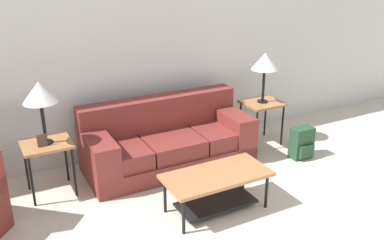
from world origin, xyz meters
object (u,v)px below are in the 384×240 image
table_lamp_right (265,62)px  backpack (302,143)px  coffee_table (216,183)px  side_table_right (262,107)px  side_table_left (47,149)px  table_lamp_left (40,93)px  couch (168,142)px

table_lamp_right → backpack: 1.15m
coffee_table → table_lamp_right: table_lamp_right is taller
coffee_table → side_table_right: size_ratio=1.79×
coffee_table → backpack: coffee_table is taller
side_table_left → table_lamp_left: size_ratio=0.90×
couch → side_table_right: size_ratio=3.40×
table_lamp_left → backpack: (3.02, -0.62, -0.95)m
couch → side_table_right: couch is taller
couch → backpack: couch is taller
side_table_right → table_lamp_left: bearing=180.0°
couch → side_table_right: bearing=-0.5°
side_table_right → table_lamp_right: table_lamp_right is taller
side_table_right → backpack: bearing=-72.9°
couch → backpack: 1.73m
coffee_table → table_lamp_left: size_ratio=1.60×
couch → side_table_left: size_ratio=3.40×
couch → coffee_table: 1.16m
couch → coffee_table: couch is taller
couch → table_lamp_right: (1.41, -0.01, 0.85)m
couch → table_lamp_left: (-1.42, -0.01, 0.85)m
couch → table_lamp_right: table_lamp_right is taller
couch → coffee_table: (0.00, -1.16, 0.01)m
table_lamp_left → table_lamp_right: (2.83, 0.00, 0.00)m
side_table_left → backpack: (3.02, -0.62, -0.33)m
table_lamp_left → backpack: table_lamp_left is taller
couch → table_lamp_left: size_ratio=3.05×
coffee_table → couch: bearing=90.2°
coffee_table → table_lamp_left: 2.01m
table_lamp_left → backpack: size_ratio=1.65×
coffee_table → side_table_left: 1.84m
couch → coffee_table: bearing=-89.8°
coffee_table → side_table_right: (1.41, 1.14, 0.22)m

